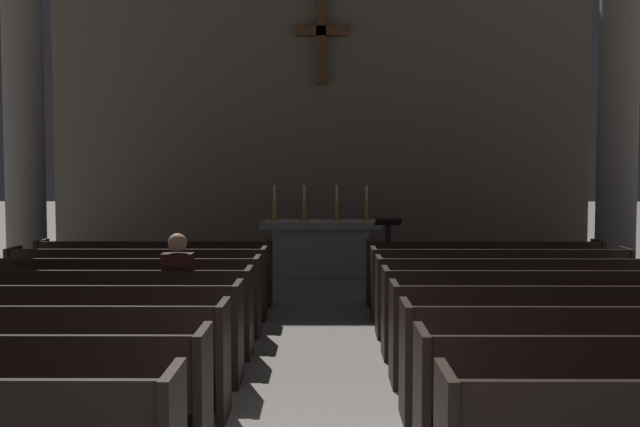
# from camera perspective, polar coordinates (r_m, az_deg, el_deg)

# --- Properties ---
(pew_left_row_3) EXTENTS (3.37, 0.50, 0.95)m
(pew_left_row_3) POSITION_cam_1_polar(r_m,az_deg,el_deg) (6.68, -21.62, -10.08)
(pew_left_row_3) COLOR black
(pew_left_row_3) RESTS_ON ground
(pew_left_row_4) EXTENTS (3.37, 0.50, 0.95)m
(pew_left_row_4) POSITION_cam_1_polar(r_m,az_deg,el_deg) (7.60, -18.73, -8.37)
(pew_left_row_4) COLOR black
(pew_left_row_4) RESTS_ON ground
(pew_left_row_5) EXTENTS (3.37, 0.50, 0.95)m
(pew_left_row_5) POSITION_cam_1_polar(r_m,az_deg,el_deg) (8.55, -16.49, -7.02)
(pew_left_row_5) COLOR black
(pew_left_row_5) RESTS_ON ground
(pew_left_row_6) EXTENTS (3.37, 0.50, 0.95)m
(pew_left_row_6) POSITION_cam_1_polar(r_m,az_deg,el_deg) (9.51, -14.72, -5.93)
(pew_left_row_6) COLOR black
(pew_left_row_6) RESTS_ON ground
(pew_left_row_7) EXTENTS (3.37, 0.50, 0.95)m
(pew_left_row_7) POSITION_cam_1_polar(r_m,az_deg,el_deg) (10.48, -13.27, -5.03)
(pew_left_row_7) COLOR black
(pew_left_row_7) RESTS_ON ground
(pew_left_row_8) EXTENTS (3.37, 0.50, 0.95)m
(pew_left_row_8) POSITION_cam_1_polar(r_m,az_deg,el_deg) (11.46, -12.07, -4.29)
(pew_left_row_8) COLOR black
(pew_left_row_8) RESTS_ON ground
(pew_right_row_3) EXTENTS (3.37, 0.50, 0.95)m
(pew_right_row_3) POSITION_cam_1_polar(r_m,az_deg,el_deg) (6.62, 21.00, -10.19)
(pew_right_row_3) COLOR black
(pew_right_row_3) RESTS_ON ground
(pew_right_row_4) EXTENTS (3.37, 0.50, 0.95)m
(pew_right_row_4) POSITION_cam_1_polar(r_m,az_deg,el_deg) (7.55, 18.26, -8.44)
(pew_right_row_4) COLOR black
(pew_right_row_4) RESTS_ON ground
(pew_right_row_5) EXTENTS (3.37, 0.50, 0.95)m
(pew_right_row_5) POSITION_cam_1_polar(r_m,az_deg,el_deg) (8.50, 16.15, -7.07)
(pew_right_row_5) COLOR black
(pew_right_row_5) RESTS_ON ground
(pew_right_row_6) EXTENTS (3.37, 0.50, 0.95)m
(pew_right_row_6) POSITION_cam_1_polar(r_m,az_deg,el_deg) (9.47, 14.48, -5.96)
(pew_right_row_6) COLOR black
(pew_right_row_6) RESTS_ON ground
(pew_right_row_7) EXTENTS (3.37, 0.50, 0.95)m
(pew_right_row_7) POSITION_cam_1_polar(r_m,az_deg,el_deg) (10.44, 13.12, -5.06)
(pew_right_row_7) COLOR black
(pew_right_row_7) RESTS_ON ground
(pew_right_row_8) EXTENTS (3.37, 0.50, 0.95)m
(pew_right_row_8) POSITION_cam_1_polar(r_m,az_deg,el_deg) (11.42, 12.00, -4.31)
(pew_right_row_8) COLOR black
(pew_right_row_8) RESTS_ON ground
(column_left_second) EXTENTS (1.01, 1.01, 7.59)m
(column_left_second) POSITION_cam_1_polar(r_m,az_deg,el_deg) (14.46, -21.11, 9.99)
(column_left_second) COLOR gray
(column_left_second) RESTS_ON ground
(column_right_second) EXTENTS (1.01, 1.01, 7.59)m
(column_right_second) POSITION_cam_1_polar(r_m,az_deg,el_deg) (14.40, 21.23, 10.01)
(column_right_second) COLOR gray
(column_right_second) RESTS_ON ground
(altar) EXTENTS (2.20, 0.90, 1.01)m
(altar) POSITION_cam_1_polar(r_m,az_deg,el_deg) (14.30, 0.04, -2.44)
(altar) COLOR #A8A399
(altar) RESTS_ON ground
(candlestick_outer_left) EXTENTS (0.16, 0.16, 0.66)m
(candlestick_outer_left) POSITION_cam_1_polar(r_m,az_deg,el_deg) (14.27, -3.38, 0.30)
(candlestick_outer_left) COLOR #B79338
(candlestick_outer_left) RESTS_ON altar
(candlestick_inner_left) EXTENTS (0.16, 0.16, 0.66)m
(candlestick_inner_left) POSITION_cam_1_polar(r_m,az_deg,el_deg) (14.25, -1.17, 0.30)
(candlestick_inner_left) COLOR #B79338
(candlestick_inner_left) RESTS_ON altar
(candlestick_inner_right) EXTENTS (0.16, 0.16, 0.66)m
(candlestick_inner_right) POSITION_cam_1_polar(r_m,az_deg,el_deg) (14.25, 1.24, 0.30)
(candlestick_inner_right) COLOR #B79338
(candlestick_inner_right) RESTS_ON altar
(candlestick_outer_right) EXTENTS (0.16, 0.16, 0.66)m
(candlestick_outer_right) POSITION_cam_1_polar(r_m,az_deg,el_deg) (14.26, 3.45, 0.30)
(candlestick_outer_right) COLOR #B79338
(candlestick_outer_right) RESTS_ON altar
(apse_with_cross) EXTENTS (11.35, 0.46, 8.31)m
(apse_with_cross) POSITION_cam_1_polar(r_m,az_deg,el_deg) (16.64, 0.08, 10.91)
(apse_with_cross) COLOR #706656
(apse_with_cross) RESTS_ON ground
(lectern) EXTENTS (0.44, 0.36, 1.15)m
(lectern) POSITION_cam_1_polar(r_m,az_deg,el_deg) (13.15, 5.04, -2.91)
(lectern) COLOR black
(lectern) RESTS_ON ground
(lone_worshipper) EXTENTS (0.32, 0.43, 1.32)m
(lone_worshipper) POSITION_cam_1_polar(r_m,az_deg,el_deg) (8.33, -10.35, -5.70)
(lone_worshipper) COLOR #26262B
(lone_worshipper) RESTS_ON ground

